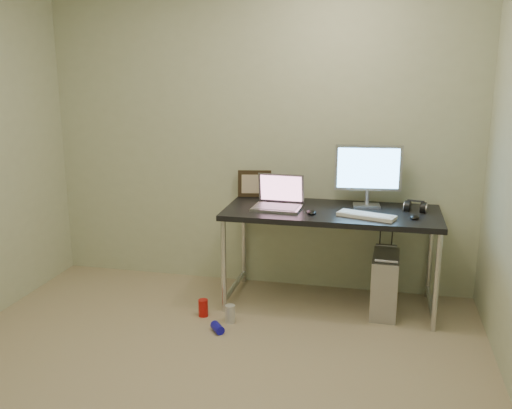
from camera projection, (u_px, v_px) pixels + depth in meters
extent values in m
plane|color=tan|center=(192.00, 392.00, 3.23)|extent=(3.50, 3.50, 0.00)
cube|color=beige|center=(258.00, 135.00, 4.59)|extent=(3.50, 0.02, 2.50)
cube|color=black|center=(332.00, 213.00, 4.25)|extent=(1.59, 0.70, 0.04)
cylinder|color=silver|center=(224.00, 266.00, 4.21)|extent=(0.04, 0.04, 0.71)
cylinder|color=silver|center=(244.00, 242.00, 4.79)|extent=(0.04, 0.04, 0.71)
cylinder|color=silver|center=(437.00, 283.00, 3.89)|extent=(0.04, 0.04, 0.71)
cylinder|color=silver|center=(430.00, 254.00, 4.47)|extent=(0.04, 0.04, 0.71)
cylinder|color=silver|center=(235.00, 286.00, 4.56)|extent=(0.04, 0.62, 0.04)
cylinder|color=silver|center=(430.00, 303.00, 4.24)|extent=(0.04, 0.62, 0.04)
cube|color=#BDBDC1|center=(385.00, 284.00, 4.22)|extent=(0.20, 0.43, 0.45)
cylinder|color=#B7B6BE|center=(386.00, 261.00, 3.99)|extent=(0.16, 0.03, 0.02)
cylinder|color=#B7B6BE|center=(386.00, 246.00, 4.33)|extent=(0.16, 0.03, 0.02)
cylinder|color=black|center=(380.00, 246.00, 4.53)|extent=(0.01, 0.16, 0.69)
cylinder|color=black|center=(391.00, 250.00, 4.50)|extent=(0.02, 0.11, 0.71)
cylinder|color=red|center=(203.00, 308.00, 4.19)|extent=(0.09, 0.09, 0.13)
cylinder|color=silver|center=(230.00, 314.00, 4.09)|extent=(0.09, 0.09, 0.13)
cylinder|color=#1712C6|center=(217.00, 328.00, 3.95)|extent=(0.12, 0.13, 0.06)
cube|color=#B7B6BE|center=(277.00, 208.00, 4.27)|extent=(0.37, 0.27, 0.02)
cube|color=gray|center=(277.00, 207.00, 4.27)|extent=(0.32, 0.22, 0.00)
cube|color=gray|center=(281.00, 188.00, 4.37)|extent=(0.36, 0.07, 0.23)
cube|color=#845064|center=(281.00, 188.00, 4.36)|extent=(0.32, 0.05, 0.20)
cube|color=#B7B6BE|center=(367.00, 206.00, 4.35)|extent=(0.21, 0.17, 0.01)
cylinder|color=#B7B6BE|center=(367.00, 197.00, 4.35)|extent=(0.03, 0.03, 0.11)
cube|color=#B7B6BE|center=(368.00, 168.00, 4.29)|extent=(0.50, 0.08, 0.35)
cube|color=#65B7FF|center=(368.00, 168.00, 4.27)|extent=(0.45, 0.05, 0.30)
cube|color=white|center=(366.00, 216.00, 4.04)|extent=(0.43, 0.26, 0.02)
ellipsoid|color=black|center=(415.00, 216.00, 4.01)|extent=(0.08, 0.11, 0.03)
ellipsoid|color=black|center=(312.00, 211.00, 4.13)|extent=(0.09, 0.12, 0.04)
cylinder|color=black|center=(407.00, 207.00, 4.22)|extent=(0.06, 0.10, 0.10)
cylinder|color=black|center=(423.00, 208.00, 4.19)|extent=(0.06, 0.10, 0.10)
cube|color=black|center=(416.00, 201.00, 4.19)|extent=(0.12, 0.04, 0.01)
cube|color=black|center=(255.00, 184.00, 4.65)|extent=(0.28, 0.13, 0.22)
cylinder|color=silver|center=(280.00, 193.00, 4.62)|extent=(0.01, 0.01, 0.09)
cylinder|color=white|center=(280.00, 186.00, 4.60)|extent=(0.04, 0.04, 0.04)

